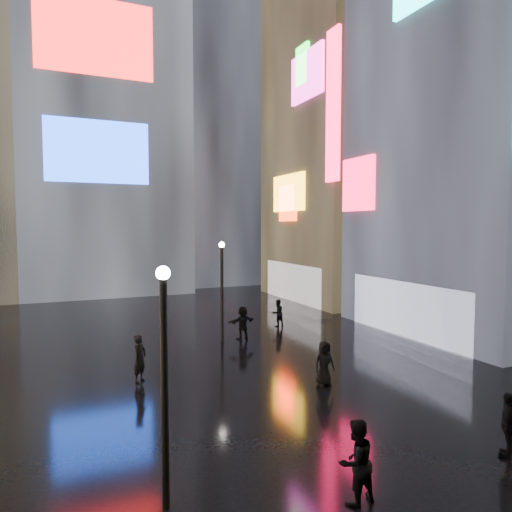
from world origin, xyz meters
TOP-DOWN VIEW (x-y plane):
  - ground at (0.00, 20.00)m, footprint 140.00×140.00m
  - building_right_mid at (15.98, 17.01)m, footprint 10.28×13.70m
  - building_right_far at (15.98, 30.00)m, footprint 10.28×12.00m
  - tower_main at (-3.00, 43.97)m, footprint 16.00×14.20m
  - tower_flank_right at (9.00, 46.00)m, footprint 12.00×12.00m
  - lamp_near at (-4.21, 7.18)m, footprint 0.30×0.30m
  - lamp_far at (1.60, 20.09)m, footprint 0.30×0.30m
  - pedestrian_1 at (-0.39, 5.70)m, footprint 0.97×0.80m
  - pedestrian_3 at (4.48, 5.78)m, footprint 1.07×0.87m
  - pedestrian_4 at (2.96, 12.31)m, footprint 0.82×0.54m
  - pedestrian_5 at (2.75, 20.04)m, footprint 1.70×0.86m
  - pedestrian_6 at (-3.39, 15.44)m, footprint 0.77×0.79m
  - pedestrian_7 at (5.85, 22.12)m, footprint 0.90×0.77m
  - umbrella_2 at (2.96, 12.31)m, footprint 1.32×1.33m

SIDE VIEW (x-z plane):
  - ground at x=0.00m, z-range 0.00..0.00m
  - pedestrian_7 at x=5.85m, z-range 0.00..1.61m
  - pedestrian_4 at x=2.96m, z-range 0.00..1.67m
  - pedestrian_3 at x=4.48m, z-range 0.00..1.70m
  - pedestrian_5 at x=2.75m, z-range 0.00..1.76m
  - pedestrian_6 at x=-3.39m, z-range 0.00..1.84m
  - pedestrian_1 at x=-0.39m, z-range 0.00..1.85m
  - umbrella_2 at x=2.96m, z-range 1.67..2.56m
  - lamp_near at x=-4.21m, z-range 0.34..5.54m
  - lamp_far at x=1.60m, z-range 0.34..5.54m
  - building_right_far at x=15.98m, z-range -0.02..27.98m
  - building_right_mid at x=15.98m, z-range -0.01..29.99m
  - tower_flank_right at x=9.00m, z-range 0.00..34.00m
  - tower_main at x=-3.00m, z-range 0.01..42.01m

